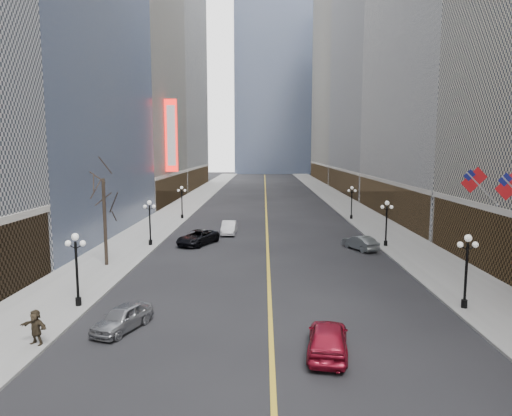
{
  "coord_description": "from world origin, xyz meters",
  "views": [
    {
      "loc": [
        -0.4,
        3.1,
        9.68
      ],
      "look_at": [
        -0.7,
        21.0,
        7.38
      ],
      "focal_mm": 32.0,
      "sensor_mm": 36.0,
      "label": 1
    }
  ],
  "objects_px": {
    "streetlamp_east_3": "(352,199)",
    "car_nb_far": "(198,237)",
    "streetlamp_east_1": "(467,263)",
    "streetlamp_west_3": "(182,199)",
    "streetlamp_west_2": "(150,218)",
    "car_nb_near": "(123,318)",
    "streetlamp_east_2": "(387,218)",
    "car_sb_mid": "(328,338)",
    "car_nb_mid": "(229,228)",
    "car_sb_far": "(360,243)",
    "streetlamp_west_1": "(76,262)"
  },
  "relations": [
    {
      "from": "streetlamp_east_3",
      "to": "car_nb_far",
      "type": "height_order",
      "value": "streetlamp_east_3"
    },
    {
      "from": "streetlamp_east_1",
      "to": "streetlamp_east_3",
      "type": "relative_size",
      "value": 1.0
    },
    {
      "from": "streetlamp_west_3",
      "to": "car_nb_far",
      "type": "height_order",
      "value": "streetlamp_west_3"
    },
    {
      "from": "streetlamp_west_2",
      "to": "car_nb_near",
      "type": "distance_m",
      "value": 21.86
    },
    {
      "from": "car_nb_near",
      "to": "streetlamp_east_2",
      "type": "bearing_deg",
      "value": 68.18
    },
    {
      "from": "streetlamp_west_3",
      "to": "car_sb_mid",
      "type": "xyz_separation_m",
      "value": [
        14.47,
        -42.18,
        -2.11
      ]
    },
    {
      "from": "streetlamp_east_1",
      "to": "car_sb_mid",
      "type": "relative_size",
      "value": 0.97
    },
    {
      "from": "car_nb_near",
      "to": "car_nb_mid",
      "type": "bearing_deg",
      "value": 103.68
    },
    {
      "from": "car_sb_mid",
      "to": "streetlamp_west_3",
      "type": "bearing_deg",
      "value": -62.38
    },
    {
      "from": "car_nb_near",
      "to": "car_nb_far",
      "type": "relative_size",
      "value": 0.74
    },
    {
      "from": "streetlamp_east_1",
      "to": "streetlamp_west_3",
      "type": "relative_size",
      "value": 1.0
    },
    {
      "from": "streetlamp_west_2",
      "to": "car_sb_far",
      "type": "relative_size",
      "value": 1.07
    },
    {
      "from": "streetlamp_west_1",
      "to": "streetlamp_east_2",
      "type": "bearing_deg",
      "value": 37.33
    },
    {
      "from": "car_nb_far",
      "to": "car_sb_mid",
      "type": "height_order",
      "value": "car_sb_mid"
    },
    {
      "from": "car_nb_mid",
      "to": "car_sb_far",
      "type": "xyz_separation_m",
      "value": [
        13.4,
        -8.1,
        -0.04
      ]
    },
    {
      "from": "streetlamp_east_2",
      "to": "streetlamp_west_1",
      "type": "xyz_separation_m",
      "value": [
        -23.6,
        -18.0,
        0.0
      ]
    },
    {
      "from": "streetlamp_east_3",
      "to": "streetlamp_west_1",
      "type": "xyz_separation_m",
      "value": [
        -23.6,
        -36.0,
        0.0
      ]
    },
    {
      "from": "car_nb_far",
      "to": "streetlamp_west_3",
      "type": "bearing_deg",
      "value": 129.32
    },
    {
      "from": "streetlamp_west_3",
      "to": "streetlamp_west_1",
      "type": "bearing_deg",
      "value": -90.0
    },
    {
      "from": "car_nb_near",
      "to": "car_sb_far",
      "type": "distance_m",
      "value": 26.38
    },
    {
      "from": "streetlamp_west_2",
      "to": "car_nb_far",
      "type": "distance_m",
      "value": 5.21
    },
    {
      "from": "streetlamp_east_2",
      "to": "car_nb_mid",
      "type": "relative_size",
      "value": 1.0
    },
    {
      "from": "car_nb_far",
      "to": "car_sb_far",
      "type": "relative_size",
      "value": 1.27
    },
    {
      "from": "streetlamp_west_2",
      "to": "car_sb_mid",
      "type": "bearing_deg",
      "value": -59.11
    },
    {
      "from": "car_sb_far",
      "to": "car_sb_mid",
      "type": "bearing_deg",
      "value": 49.96
    },
    {
      "from": "streetlamp_east_3",
      "to": "streetlamp_east_2",
      "type": "bearing_deg",
      "value": -90.0
    },
    {
      "from": "car_nb_mid",
      "to": "car_nb_near",
      "type": "bearing_deg",
      "value": -97.21
    },
    {
      "from": "car_nb_far",
      "to": "streetlamp_east_3",
      "type": "bearing_deg",
      "value": 66.07
    },
    {
      "from": "car_nb_near",
      "to": "car_sb_mid",
      "type": "height_order",
      "value": "car_sb_mid"
    },
    {
      "from": "car_nb_mid",
      "to": "car_nb_far",
      "type": "distance_m",
      "value": 6.53
    },
    {
      "from": "streetlamp_east_1",
      "to": "car_nb_far",
      "type": "relative_size",
      "value": 0.84
    },
    {
      "from": "streetlamp_east_2",
      "to": "car_sb_far",
      "type": "height_order",
      "value": "streetlamp_east_2"
    },
    {
      "from": "streetlamp_east_1",
      "to": "streetlamp_west_1",
      "type": "bearing_deg",
      "value": 180.0
    },
    {
      "from": "car_nb_near",
      "to": "car_nb_mid",
      "type": "height_order",
      "value": "car_nb_mid"
    },
    {
      "from": "car_nb_near",
      "to": "car_sb_mid",
      "type": "xyz_separation_m",
      "value": [
        10.67,
        -2.76,
        0.11
      ]
    },
    {
      "from": "streetlamp_east_1",
      "to": "car_sb_far",
      "type": "xyz_separation_m",
      "value": [
        -2.8,
        16.75,
        -2.2
      ]
    },
    {
      "from": "streetlamp_west_1",
      "to": "car_nb_far",
      "type": "relative_size",
      "value": 0.84
    },
    {
      "from": "streetlamp_west_2",
      "to": "car_sb_far",
      "type": "height_order",
      "value": "streetlamp_west_2"
    },
    {
      "from": "streetlamp_east_3",
      "to": "car_sb_mid",
      "type": "relative_size",
      "value": 0.97
    },
    {
      "from": "streetlamp_west_2",
      "to": "car_nb_far",
      "type": "relative_size",
      "value": 0.84
    },
    {
      "from": "streetlamp_east_3",
      "to": "car_nb_far",
      "type": "relative_size",
      "value": 0.84
    },
    {
      "from": "streetlamp_east_2",
      "to": "streetlamp_west_1",
      "type": "distance_m",
      "value": 29.68
    },
    {
      "from": "car_sb_mid",
      "to": "car_sb_far",
      "type": "distance_m",
      "value": 23.79
    },
    {
      "from": "streetlamp_west_2",
      "to": "car_nb_near",
      "type": "relative_size",
      "value": 1.13
    },
    {
      "from": "streetlamp_east_3",
      "to": "car_nb_near",
      "type": "relative_size",
      "value": 1.13
    },
    {
      "from": "streetlamp_east_1",
      "to": "car_nb_mid",
      "type": "bearing_deg",
      "value": 123.09
    },
    {
      "from": "streetlamp_east_1",
      "to": "streetlamp_west_1",
      "type": "height_order",
      "value": "same"
    },
    {
      "from": "car_nb_far",
      "to": "car_sb_mid",
      "type": "bearing_deg",
      "value": -44.58
    },
    {
      "from": "streetlamp_east_2",
      "to": "car_nb_near",
      "type": "xyz_separation_m",
      "value": [
        -19.8,
        -21.42,
        -2.22
      ]
    },
    {
      "from": "streetlamp_east_2",
      "to": "car_sb_mid",
      "type": "xyz_separation_m",
      "value": [
        -9.13,
        -24.18,
        -2.11
      ]
    }
  ]
}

